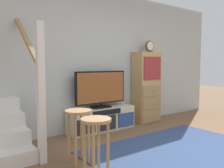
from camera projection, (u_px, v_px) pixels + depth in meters
ground_plane at (219, 166)px, 2.96m from camera, size 20.00×20.00×0.00m
back_wall at (106, 60)px, 4.82m from camera, size 6.40×0.12×2.70m
area_rug at (180, 151)px, 3.44m from camera, size 2.60×1.80×0.01m
media_console at (102, 119)px, 4.52m from camera, size 1.36×0.38×0.44m
television at (101, 88)px, 4.49m from camera, size 1.09×0.22×0.70m
side_cabinet at (146, 87)px, 5.19m from camera, size 0.58×0.38×1.53m
desk_clock at (150, 47)px, 5.14m from camera, size 0.22×0.08×0.25m
bar_stool_near at (96, 134)px, 2.60m from camera, size 0.34×0.34×0.68m
bar_stool_far at (78, 124)px, 3.00m from camera, size 0.34×0.34×0.69m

